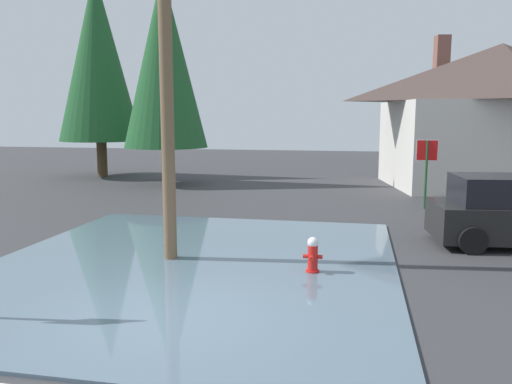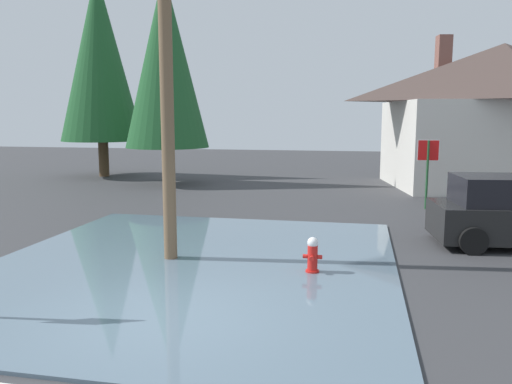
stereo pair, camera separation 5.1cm
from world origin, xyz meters
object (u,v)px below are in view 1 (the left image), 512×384
(house, at_px, (498,114))
(pine_tree_mid_left, at_px, (98,57))
(pine_tree_tall_left, at_px, (164,61))
(utility_pole, at_px, (165,38))
(stop_sign_far, at_px, (427,160))
(fire_hydrant, at_px, (313,256))

(house, bearing_deg, pine_tree_mid_left, 179.02)
(pine_tree_tall_left, relative_size, pine_tree_mid_left, 0.92)
(pine_tree_tall_left, distance_m, pine_tree_mid_left, 5.06)
(utility_pole, xyz_separation_m, house, (9.93, 14.05, -1.47))
(stop_sign_far, bearing_deg, utility_pole, -128.97)
(stop_sign_far, height_order, house, house)
(fire_hydrant, xyz_separation_m, pine_tree_mid_left, (-12.27, 14.77, 5.71))
(stop_sign_far, bearing_deg, pine_tree_mid_left, 156.48)
(pine_tree_mid_left, bearing_deg, fire_hydrant, -50.27)
(pine_tree_tall_left, height_order, pine_tree_mid_left, pine_tree_mid_left)
(stop_sign_far, xyz_separation_m, pine_tree_mid_left, (-15.37, 6.69, 4.42))
(utility_pole, height_order, house, utility_pole)
(stop_sign_far, bearing_deg, pine_tree_tall_left, 158.18)
(utility_pole, xyz_separation_m, pine_tree_tall_left, (-4.69, 12.05, 0.88))
(utility_pole, bearing_deg, pine_tree_mid_left, 122.50)
(fire_hydrant, height_order, stop_sign_far, stop_sign_far)
(house, relative_size, pine_tree_tall_left, 1.13)
(utility_pole, relative_size, pine_tree_mid_left, 0.87)
(fire_hydrant, height_order, pine_tree_tall_left, pine_tree_tall_left)
(house, height_order, pine_tree_mid_left, pine_tree_mid_left)
(fire_hydrant, xyz_separation_m, utility_pole, (-3.12, 0.39, 4.33))
(fire_hydrant, relative_size, pine_tree_tall_left, 0.08)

